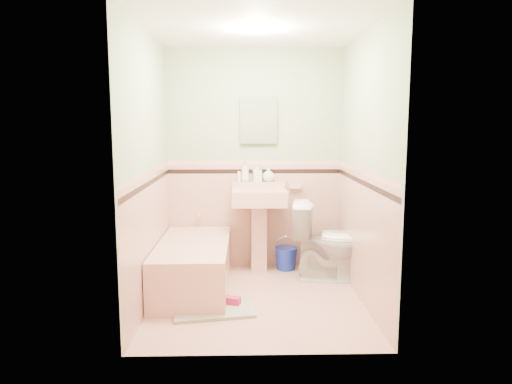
{
  "coord_description": "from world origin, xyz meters",
  "views": [
    {
      "loc": [
        -0.11,
        -4.33,
        1.65
      ],
      "look_at": [
        0.0,
        0.25,
        1.0
      ],
      "focal_mm": 33.26,
      "sensor_mm": 36.0,
      "label": 1
    }
  ],
  "objects_px": {
    "sink": "(259,231)",
    "shoe": "(231,300)",
    "toilet": "(332,241)",
    "soap_bottle_left": "(245,171)",
    "soap_bottle_mid": "(257,173)",
    "soap_bottle_right": "(268,174)",
    "bucket": "(286,258)",
    "bathtub": "(194,267)",
    "medicine_cabinet": "(259,120)"
  },
  "relations": [
    {
      "from": "soap_bottle_left",
      "to": "toilet",
      "type": "height_order",
      "value": "soap_bottle_left"
    },
    {
      "from": "medicine_cabinet",
      "to": "soap_bottle_mid",
      "type": "xyz_separation_m",
      "value": [
        -0.02,
        -0.03,
        -0.59
      ]
    },
    {
      "from": "soap_bottle_left",
      "to": "bucket",
      "type": "distance_m",
      "value": 1.1
    },
    {
      "from": "soap_bottle_right",
      "to": "bucket",
      "type": "height_order",
      "value": "soap_bottle_right"
    },
    {
      "from": "soap_bottle_left",
      "to": "shoe",
      "type": "distance_m",
      "value": 1.62
    },
    {
      "from": "soap_bottle_mid",
      "to": "shoe",
      "type": "relative_size",
      "value": 1.24
    },
    {
      "from": "toilet",
      "to": "soap_bottle_left",
      "type": "bearing_deg",
      "value": 72.44
    },
    {
      "from": "sink",
      "to": "bucket",
      "type": "height_order",
      "value": "sink"
    },
    {
      "from": "soap_bottle_right",
      "to": "bucket",
      "type": "relative_size",
      "value": 0.66
    },
    {
      "from": "soap_bottle_left",
      "to": "soap_bottle_mid",
      "type": "xyz_separation_m",
      "value": [
        0.14,
        0.0,
        -0.02
      ]
    },
    {
      "from": "soap_bottle_mid",
      "to": "soap_bottle_right",
      "type": "height_order",
      "value": "soap_bottle_mid"
    },
    {
      "from": "shoe",
      "to": "bathtub",
      "type": "bearing_deg",
      "value": 147.62
    },
    {
      "from": "medicine_cabinet",
      "to": "soap_bottle_mid",
      "type": "height_order",
      "value": "medicine_cabinet"
    },
    {
      "from": "soap_bottle_right",
      "to": "shoe",
      "type": "distance_m",
      "value": 1.64
    },
    {
      "from": "medicine_cabinet",
      "to": "toilet",
      "type": "bearing_deg",
      "value": -32.12
    },
    {
      "from": "soap_bottle_mid",
      "to": "shoe",
      "type": "bearing_deg",
      "value": -102.4
    },
    {
      "from": "soap_bottle_mid",
      "to": "medicine_cabinet",
      "type": "bearing_deg",
      "value": 59.85
    },
    {
      "from": "sink",
      "to": "shoe",
      "type": "relative_size",
      "value": 5.75
    },
    {
      "from": "sink",
      "to": "bucket",
      "type": "relative_size",
      "value": 3.65
    },
    {
      "from": "bucket",
      "to": "shoe",
      "type": "bearing_deg",
      "value": -118.09
    },
    {
      "from": "bathtub",
      "to": "soap_bottle_mid",
      "type": "bearing_deg",
      "value": 46.98
    },
    {
      "from": "soap_bottle_left",
      "to": "toilet",
      "type": "bearing_deg",
      "value": -26.09
    },
    {
      "from": "bathtub",
      "to": "bucket",
      "type": "height_order",
      "value": "bathtub"
    },
    {
      "from": "soap_bottle_left",
      "to": "shoe",
      "type": "height_order",
      "value": "soap_bottle_left"
    },
    {
      "from": "bucket",
      "to": "bathtub",
      "type": "bearing_deg",
      "value": -148.3
    },
    {
      "from": "sink",
      "to": "medicine_cabinet",
      "type": "relative_size",
      "value": 2.06
    },
    {
      "from": "soap_bottle_mid",
      "to": "toilet",
      "type": "height_order",
      "value": "soap_bottle_mid"
    },
    {
      "from": "bathtub",
      "to": "bucket",
      "type": "xyz_separation_m",
      "value": [
        0.99,
        0.61,
        -0.1
      ]
    },
    {
      "from": "sink",
      "to": "soap_bottle_left",
      "type": "relative_size",
      "value": 3.98
    },
    {
      "from": "medicine_cabinet",
      "to": "shoe",
      "type": "bearing_deg",
      "value": -102.88
    },
    {
      "from": "sink",
      "to": "soap_bottle_left",
      "type": "xyz_separation_m",
      "value": [
        -0.16,
        0.18,
        0.65
      ]
    },
    {
      "from": "sink",
      "to": "soap_bottle_mid",
      "type": "bearing_deg",
      "value": 95.53
    },
    {
      "from": "sink",
      "to": "soap_bottle_left",
      "type": "distance_m",
      "value": 0.7
    },
    {
      "from": "soap_bottle_left",
      "to": "bucket",
      "type": "height_order",
      "value": "soap_bottle_left"
    },
    {
      "from": "soap_bottle_right",
      "to": "bucket",
      "type": "xyz_separation_m",
      "value": [
        0.2,
        -0.1,
        -0.96
      ]
    },
    {
      "from": "soap_bottle_left",
      "to": "bucket",
      "type": "relative_size",
      "value": 0.92
    },
    {
      "from": "sink",
      "to": "soap_bottle_right",
      "type": "distance_m",
      "value": 0.66
    },
    {
      "from": "toilet",
      "to": "shoe",
      "type": "xyz_separation_m",
      "value": [
        -1.05,
        -0.76,
        -0.36
      ]
    },
    {
      "from": "sink",
      "to": "shoe",
      "type": "distance_m",
      "value": 1.15
    },
    {
      "from": "soap_bottle_left",
      "to": "soap_bottle_mid",
      "type": "bearing_deg",
      "value": 0.0
    },
    {
      "from": "sink",
      "to": "bucket",
      "type": "bearing_deg",
      "value": 14.86
    },
    {
      "from": "bucket",
      "to": "soap_bottle_right",
      "type": "bearing_deg",
      "value": 154.37
    },
    {
      "from": "shoe",
      "to": "toilet",
      "type": "bearing_deg",
      "value": 55.66
    },
    {
      "from": "bucket",
      "to": "shoe",
      "type": "height_order",
      "value": "bucket"
    },
    {
      "from": "bathtub",
      "to": "toilet",
      "type": "xyz_separation_m",
      "value": [
        1.45,
        0.26,
        0.2
      ]
    },
    {
      "from": "sink",
      "to": "medicine_cabinet",
      "type": "height_order",
      "value": "medicine_cabinet"
    },
    {
      "from": "sink",
      "to": "toilet",
      "type": "relative_size",
      "value": 1.12
    },
    {
      "from": "bathtub",
      "to": "toilet",
      "type": "relative_size",
      "value": 1.78
    },
    {
      "from": "bathtub",
      "to": "bucket",
      "type": "bearing_deg",
      "value": 31.7
    },
    {
      "from": "bathtub",
      "to": "toilet",
      "type": "height_order",
      "value": "toilet"
    }
  ]
}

